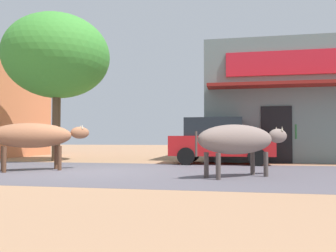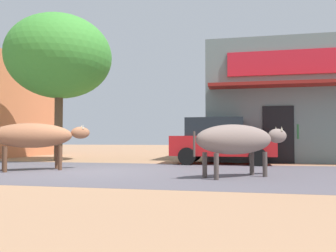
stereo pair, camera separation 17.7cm
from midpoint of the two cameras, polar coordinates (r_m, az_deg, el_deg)
The scene contains 8 objects.
ground at distance 9.92m, azimuth -11.49°, elevation -7.27°, with size 80.00×80.00×0.00m, color #A47958.
asphalt_road at distance 9.92m, azimuth -11.49°, elevation -7.25°, with size 72.00×6.20×0.00m, color #555159.
storefront_right_club at distance 16.10m, azimuth 22.41°, elevation 3.31°, with size 8.38×5.87×4.73m.
roadside_tree at distance 15.16m, azimuth -17.09°, elevation 10.76°, with size 4.26×4.26×5.97m.
parked_hatchback_car at distance 12.66m, azimuth 8.99°, elevation -2.35°, with size 3.62×1.91×1.64m.
cow_near_brown at distance 10.56m, azimuth -20.55°, elevation -1.54°, with size 2.43×2.13×1.34m.
cow_far_dark at distance 8.32m, azimuth 11.92°, elevation -2.24°, with size 2.38×2.00×1.23m.
pedestrian_by_shop at distance 13.74m, azimuth 20.73°, elevation -1.68°, with size 0.47×0.61×1.65m.
Camera 2 is at (3.96, -9.07, 0.90)m, focal length 37.11 mm.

